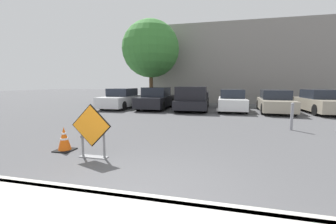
# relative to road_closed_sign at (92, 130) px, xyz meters

# --- Properties ---
(ground_plane) EXTENTS (96.00, 96.00, 0.00)m
(ground_plane) POSITION_rel_road_closed_sign_xyz_m (1.73, 8.25, -0.70)
(ground_plane) COLOR #4C4C4F
(curb_lip) EXTENTS (25.46, 0.20, 0.14)m
(curb_lip) POSITION_rel_road_closed_sign_xyz_m (1.73, -1.75, -0.63)
(curb_lip) COLOR #ADAAA3
(curb_lip) RESTS_ON ground_plane
(road_closed_sign) EXTENTS (1.05, 0.20, 1.34)m
(road_closed_sign) POSITION_rel_road_closed_sign_xyz_m (0.00, 0.00, 0.00)
(road_closed_sign) COLOR black
(road_closed_sign) RESTS_ON ground_plane
(traffic_cone_nearest) EXTENTS (0.47, 0.47, 0.65)m
(traffic_cone_nearest) POSITION_rel_road_closed_sign_xyz_m (-1.08, 0.35, -0.38)
(traffic_cone_nearest) COLOR black
(traffic_cone_nearest) RESTS_ON ground_plane
(traffic_cone_second) EXTENTS (0.54, 0.54, 0.75)m
(traffic_cone_second) POSITION_rel_road_closed_sign_xyz_m (-1.33, 2.03, -0.33)
(traffic_cone_second) COLOR black
(traffic_cone_second) RESTS_ON ground_plane
(parked_car_nearest) EXTENTS (1.87, 4.70, 1.44)m
(parked_car_nearest) POSITION_rel_road_closed_sign_xyz_m (-4.21, 10.58, -0.03)
(parked_car_nearest) COLOR silver
(parked_car_nearest) RESTS_ON ground_plane
(parked_car_second) EXTENTS (1.91, 4.36, 1.53)m
(parked_car_second) POSITION_rel_road_closed_sign_xyz_m (-1.59, 10.65, 0.00)
(parked_car_second) COLOR black
(parked_car_second) RESTS_ON ground_plane
(pickup_truck) EXTENTS (2.30, 5.44, 1.61)m
(pickup_truck) POSITION_rel_road_closed_sign_xyz_m (1.05, 10.55, 0.02)
(pickup_truck) COLOR black
(pickup_truck) RESTS_ON ground_plane
(parked_car_third) EXTENTS (1.78, 4.26, 1.41)m
(parked_car_third) POSITION_rel_road_closed_sign_xyz_m (3.66, 10.76, -0.04)
(parked_car_third) COLOR white
(parked_car_third) RESTS_ON ground_plane
(parked_car_fourth) EXTENTS (2.05, 4.55, 1.40)m
(parked_car_fourth) POSITION_rel_road_closed_sign_xyz_m (6.28, 10.63, -0.05)
(parked_car_fourth) COLOR #A39984
(parked_car_fourth) RESTS_ON ground_plane
(parked_car_fifth) EXTENTS (2.08, 4.69, 1.44)m
(parked_car_fifth) POSITION_rel_road_closed_sign_xyz_m (8.90, 10.89, -0.03)
(parked_car_fifth) COLOR #A39984
(parked_car_fifth) RESTS_ON ground_plane
(bollard_nearest) EXTENTS (0.12, 0.12, 1.09)m
(bollard_nearest) POSITION_rel_road_closed_sign_xyz_m (5.72, 4.81, -0.13)
(bollard_nearest) COLOR gray
(bollard_nearest) RESTS_ON ground_plane
(building_facade_backdrop) EXTENTS (16.16, 5.00, 7.25)m
(building_facade_backdrop) POSITION_rel_road_closed_sign_xyz_m (4.41, 18.89, 2.93)
(building_facade_backdrop) COLOR gray
(building_facade_backdrop) RESTS_ON ground_plane
(street_tree_behind_lot) EXTENTS (4.84, 4.84, 7.14)m
(street_tree_behind_lot) POSITION_rel_road_closed_sign_xyz_m (-3.01, 13.88, 4.01)
(street_tree_behind_lot) COLOR #513823
(street_tree_behind_lot) RESTS_ON ground_plane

